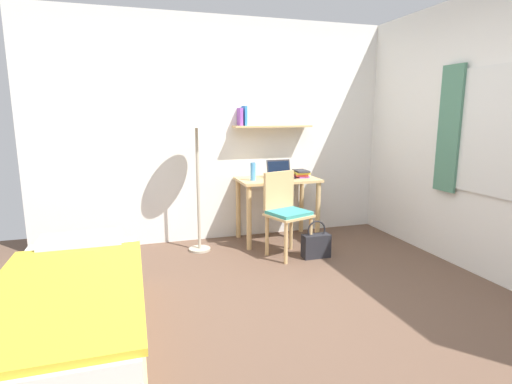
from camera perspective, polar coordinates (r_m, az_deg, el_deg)
The scene contains 11 objects.
ground_plane at distance 3.25m, azimuth 4.13°, elevation -16.51°, with size 5.28×5.28×0.00m, color brown.
wall_back at distance 4.83m, azimuth -4.42°, elevation 8.64°, with size 4.40×0.27×2.60m.
wall_right at distance 4.10m, azimuth 31.92°, elevation 6.62°, with size 0.10×4.40×2.60m.
bed at distance 2.93m, azimuth -24.82°, elevation -15.57°, with size 0.90×1.95×0.54m.
desk at distance 4.75m, azimuth 3.05°, elevation 0.15°, with size 0.94×0.57×0.76m.
desk_chair at distance 4.27m, azimuth 4.22°, elevation -2.51°, with size 0.51×0.50×0.90m.
standing_lamp at distance 4.33m, azimuth -8.50°, elevation 9.64°, with size 0.43×0.43×1.59m.
laptop at distance 4.74m, azimuth 3.41°, elevation 2.64°, with size 0.30×0.22×0.21m.
water_bottle at distance 4.55m, azimuth -0.43°, elevation 2.93°, with size 0.06×0.06×0.21m, color #4C99DB.
book_stack at distance 4.83m, azimuth 6.36°, elevation 2.66°, with size 0.19×0.25×0.09m.
handbag at distance 4.33m, azimuth 8.53°, elevation -7.45°, with size 0.29×0.13×0.40m.
Camera 1 is at (-1.06, -2.68, 1.50)m, focal length 28.14 mm.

